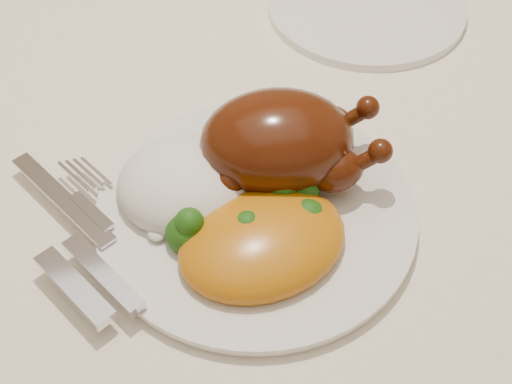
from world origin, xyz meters
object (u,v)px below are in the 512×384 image
object	(u,v)px
dinner_plate	(256,213)
side_plate	(366,7)
roast_chicken	(282,141)
dining_table	(192,151)

from	to	relation	value
dinner_plate	side_plate	bearing A→B (deg)	51.55
dinner_plate	roast_chicken	distance (m)	0.06
side_plate	roast_chicken	world-z (taller)	roast_chicken
roast_chicken	side_plate	bearing A→B (deg)	63.50
dinner_plate	side_plate	size ratio (longest dim) A/B	1.20
side_plate	roast_chicken	distance (m)	0.28
dinner_plate	roast_chicken	size ratio (longest dim) A/B	1.58
dining_table	side_plate	distance (m)	0.25
dinner_plate	side_plate	xyz separation A→B (m)	(0.20, 0.25, -0.00)
roast_chicken	dining_table	bearing A→B (deg)	117.94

